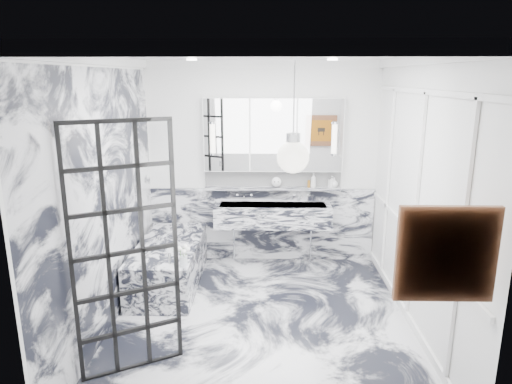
{
  "coord_description": "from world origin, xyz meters",
  "views": [
    {
      "loc": [
        0.05,
        -4.49,
        2.59
      ],
      "look_at": [
        -0.06,
        0.5,
        1.33
      ],
      "focal_mm": 32.0,
      "sensor_mm": 36.0,
      "label": 1
    }
  ],
  "objects_px": {
    "crittall_door": "(126,253)",
    "bathtub": "(169,264)",
    "trough_sink": "(273,215)",
    "mirror_cabinet": "(273,135)"
  },
  "relations": [
    {
      "from": "crittall_door",
      "to": "bathtub",
      "type": "height_order",
      "value": "crittall_door"
    },
    {
      "from": "crittall_door",
      "to": "trough_sink",
      "type": "xyz_separation_m",
      "value": [
        1.3,
        2.4,
        -0.39
      ]
    },
    {
      "from": "trough_sink",
      "to": "mirror_cabinet",
      "type": "relative_size",
      "value": 0.84
    },
    {
      "from": "crittall_door",
      "to": "bathtub",
      "type": "xyz_separation_m",
      "value": [
        -0.03,
        1.74,
        -0.85
      ]
    },
    {
      "from": "trough_sink",
      "to": "bathtub",
      "type": "relative_size",
      "value": 0.97
    },
    {
      "from": "mirror_cabinet",
      "to": "bathtub",
      "type": "bearing_deg",
      "value": -147.94
    },
    {
      "from": "crittall_door",
      "to": "bathtub",
      "type": "distance_m",
      "value": 1.94
    },
    {
      "from": "bathtub",
      "to": "crittall_door",
      "type": "bearing_deg",
      "value": -89.18
    },
    {
      "from": "trough_sink",
      "to": "mirror_cabinet",
      "type": "distance_m",
      "value": 1.1
    },
    {
      "from": "trough_sink",
      "to": "bathtub",
      "type": "height_order",
      "value": "trough_sink"
    }
  ]
}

